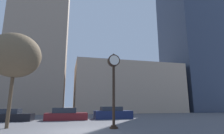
{
  "coord_description": "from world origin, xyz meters",
  "views": [
    {
      "loc": [
        -0.44,
        -11.61,
        1.61
      ],
      "look_at": [
        5.13,
        10.8,
        6.54
      ],
      "focal_mm": 28.0,
      "sensor_mm": 36.0,
      "label": 1
    }
  ],
  "objects_px": {
    "car_black": "(8,116)",
    "car_navy": "(113,113)",
    "car_maroon": "(66,115)",
    "bare_tree": "(15,56)",
    "street_clock": "(114,77)"
  },
  "relations": [
    {
      "from": "car_maroon",
      "to": "street_clock",
      "type": "bearing_deg",
      "value": -66.21
    },
    {
      "from": "street_clock",
      "to": "car_black",
      "type": "height_order",
      "value": "street_clock"
    },
    {
      "from": "bare_tree",
      "to": "car_maroon",
      "type": "bearing_deg",
      "value": 55.77
    },
    {
      "from": "car_navy",
      "to": "bare_tree",
      "type": "distance_m",
      "value": 11.74
    },
    {
      "from": "car_black",
      "to": "bare_tree",
      "type": "distance_m",
      "value": 7.51
    },
    {
      "from": "car_maroon",
      "to": "bare_tree",
      "type": "bearing_deg",
      "value": -123.87
    },
    {
      "from": "street_clock",
      "to": "car_maroon",
      "type": "bearing_deg",
      "value": 113.43
    },
    {
      "from": "car_black",
      "to": "car_navy",
      "type": "xyz_separation_m",
      "value": [
        10.62,
        0.36,
        0.08
      ]
    },
    {
      "from": "car_black",
      "to": "bare_tree",
      "type": "xyz_separation_m",
      "value": [
        1.65,
        -5.69,
        4.63
      ]
    },
    {
      "from": "car_black",
      "to": "car_navy",
      "type": "height_order",
      "value": "car_navy"
    },
    {
      "from": "car_navy",
      "to": "car_black",
      "type": "bearing_deg",
      "value": -178.5
    },
    {
      "from": "car_maroon",
      "to": "car_navy",
      "type": "bearing_deg",
      "value": 5.12
    },
    {
      "from": "street_clock",
      "to": "bare_tree",
      "type": "xyz_separation_m",
      "value": [
        -7.05,
        1.84,
        1.62
      ]
    },
    {
      "from": "street_clock",
      "to": "bare_tree",
      "type": "height_order",
      "value": "bare_tree"
    },
    {
      "from": "car_black",
      "to": "car_navy",
      "type": "bearing_deg",
      "value": 4.97
    }
  ]
}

